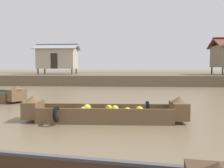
{
  "coord_description": "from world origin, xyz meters",
  "views": [
    {
      "loc": [
        1.86,
        -2.55,
        1.85
      ],
      "look_at": [
        1.2,
        7.41,
        1.12
      ],
      "focal_mm": 36.08,
      "sensor_mm": 36.0,
      "label": 1
    }
  ],
  "objects": [
    {
      "name": "riverbank_strip",
      "position": [
        0.0,
        29.21,
        0.53
      ],
      "size": [
        160.0,
        20.0,
        1.06
      ],
      "primitive_type": "cube",
      "color": "brown",
      "rests_on": "ground"
    },
    {
      "name": "stilt_house_left",
      "position": [
        -6.63,
        24.57,
        3.02
      ],
      "size": [
        5.18,
        3.14,
        3.7
      ],
      "color": "#4C3826",
      "rests_on": "riverbank_strip"
    },
    {
      "name": "ground_plane",
      "position": [
        0.0,
        10.0,
        0.0
      ],
      "size": [
        300.0,
        300.0,
        0.0
      ],
      "primitive_type": "plane",
      "color": "#726047"
    },
    {
      "name": "banana_boat",
      "position": [
        1.13,
        5.07,
        0.3
      ],
      "size": [
        5.6,
        1.82,
        0.88
      ],
      "color": "brown",
      "rests_on": "ground"
    }
  ]
}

